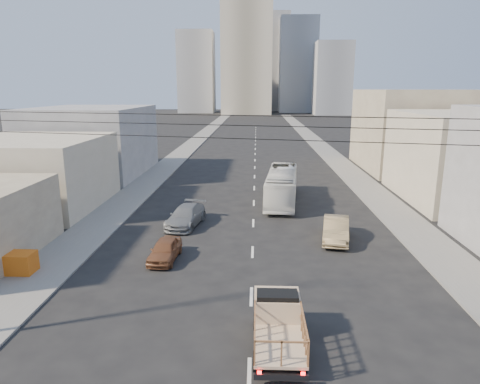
# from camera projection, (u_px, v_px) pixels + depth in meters

# --- Properties ---
(sidewalk_left) EXTENTS (3.50, 180.00, 0.12)m
(sidewalk_left) POSITION_uv_depth(u_px,v_px,m) (194.00, 143.00, 81.95)
(sidewalk_left) COLOR slate
(sidewalk_left) RESTS_ON ground
(sidewalk_right) EXTENTS (3.50, 180.00, 0.12)m
(sidewalk_right) POSITION_uv_depth(u_px,v_px,m) (317.00, 143.00, 81.08)
(sidewalk_right) COLOR slate
(sidewalk_right) RESTS_ON ground
(lane_dashes) EXTENTS (0.15, 104.00, 0.01)m
(lane_dashes) POSITION_uv_depth(u_px,v_px,m) (255.00, 157.00, 65.02)
(lane_dashes) COLOR silver
(lane_dashes) RESTS_ON ground
(flatbed_pickup) EXTENTS (1.95, 4.41, 1.90)m
(flatbed_pickup) POSITION_uv_depth(u_px,v_px,m) (278.00, 321.00, 16.96)
(flatbed_pickup) COLOR tan
(flatbed_pickup) RESTS_ON ground
(city_bus) EXTENTS (3.59, 11.04, 3.02)m
(city_bus) POSITION_uv_depth(u_px,v_px,m) (282.00, 186.00, 38.95)
(city_bus) COLOR silver
(city_bus) RESTS_ON ground
(sedan_brown) EXTENTS (1.72, 3.82, 1.28)m
(sedan_brown) POSITION_uv_depth(u_px,v_px,m) (165.00, 250.00, 25.75)
(sedan_brown) COLOR brown
(sedan_brown) RESTS_ON ground
(sedan_tan) EXTENTS (2.48, 4.98, 1.57)m
(sedan_tan) POSITION_uv_depth(u_px,v_px,m) (336.00, 229.00, 29.05)
(sedan_tan) COLOR #907954
(sedan_tan) RESTS_ON ground
(sedan_grey) EXTENTS (2.90, 5.35, 1.47)m
(sedan_grey) POSITION_uv_depth(u_px,v_px,m) (186.00, 216.00, 32.26)
(sedan_grey) COLOR slate
(sedan_grey) RESTS_ON ground
(overhead_wires) EXTENTS (23.01, 5.02, 0.72)m
(overhead_wires) POSITION_uv_depth(u_px,v_px,m) (251.00, 127.00, 12.89)
(overhead_wires) COLOR black
(overhead_wires) RESTS_ON ground
(crate_stack) EXTENTS (1.80, 1.20, 1.14)m
(crate_stack) POSITION_uv_depth(u_px,v_px,m) (18.00, 263.00, 23.71)
(crate_stack) COLOR #D25F13
(crate_stack) RESTS_ON sidewalk_left
(bldg_right_mid) EXTENTS (11.00, 14.00, 8.00)m
(bldg_right_mid) POSITION_uv_depth(u_px,v_px,m) (467.00, 157.00, 39.07)
(bldg_right_mid) COLOR #B2A88F
(bldg_right_mid) RESTS_ON ground
(bldg_right_far) EXTENTS (12.00, 16.00, 10.00)m
(bldg_right_far) POSITION_uv_depth(u_px,v_px,m) (412.00, 130.00, 54.36)
(bldg_right_far) COLOR gray
(bldg_right_far) RESTS_ON ground
(bldg_left_mid) EXTENTS (11.00, 12.00, 6.00)m
(bldg_left_mid) POSITION_uv_depth(u_px,v_px,m) (34.00, 173.00, 36.85)
(bldg_left_mid) COLOR #B2A88F
(bldg_left_mid) RESTS_ON ground
(bldg_left_far) EXTENTS (12.00, 16.00, 8.00)m
(bldg_left_far) POSITION_uv_depth(u_px,v_px,m) (92.00, 141.00, 51.21)
(bldg_left_far) COLOR gray
(bldg_left_far) RESTS_ON ground
(high_rise_tower) EXTENTS (20.00, 20.00, 60.00)m
(high_rise_tower) POSITION_uv_depth(u_px,v_px,m) (247.00, 38.00, 171.77)
(high_rise_tower) COLOR gray
(high_rise_tower) RESTS_ON ground
(midrise_ne) EXTENTS (16.00, 16.00, 40.00)m
(midrise_ne) POSITION_uv_depth(u_px,v_px,m) (298.00, 66.00, 187.87)
(midrise_ne) COLOR gray
(midrise_ne) RESTS_ON ground
(midrise_nw) EXTENTS (15.00, 15.00, 34.00)m
(midrise_nw) POSITION_uv_depth(u_px,v_px,m) (197.00, 73.00, 185.36)
(midrise_nw) COLOR gray
(midrise_nw) RESTS_ON ground
(midrise_back) EXTENTS (18.00, 18.00, 44.00)m
(midrise_back) POSITION_uv_depth(u_px,v_px,m) (269.00, 63.00, 202.42)
(midrise_back) COLOR gray
(midrise_back) RESTS_ON ground
(midrise_east) EXTENTS (14.00, 14.00, 28.00)m
(midrise_east) POSITION_uv_depth(u_px,v_px,m) (332.00, 79.00, 169.40)
(midrise_east) COLOR gray
(midrise_east) RESTS_ON ground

